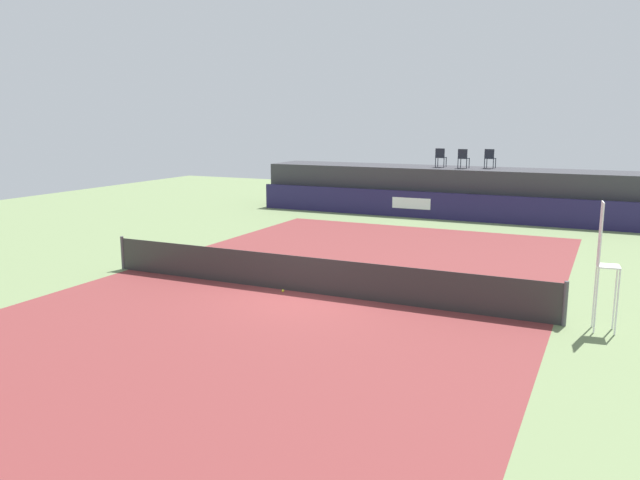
% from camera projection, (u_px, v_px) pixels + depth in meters
% --- Properties ---
extents(ground_plane, '(48.00, 48.00, 0.00)m').
position_uv_depth(ground_plane, '(352.00, 269.00, 18.95)').
color(ground_plane, '#6B7F51').
extents(court_inner, '(12.00, 22.00, 0.00)m').
position_uv_depth(court_inner, '(309.00, 293.00, 16.28)').
color(court_inner, maroon).
rests_on(court_inner, ground).
extents(sponsor_wall, '(18.00, 0.22, 1.20)m').
position_uv_depth(sponsor_wall, '(441.00, 206.00, 28.17)').
color(sponsor_wall, '#231E4C').
rests_on(sponsor_wall, ground).
extents(spectator_platform, '(18.00, 2.80, 2.20)m').
position_uv_depth(spectator_platform, '(452.00, 191.00, 29.67)').
color(spectator_platform, '#38383D').
rests_on(spectator_platform, ground).
extents(spectator_chair_far_left, '(0.45, 0.45, 0.89)m').
position_uv_depth(spectator_chair_far_left, '(441.00, 157.00, 29.55)').
color(spectator_chair_far_left, '#1E232D').
rests_on(spectator_chair_far_left, spectator_platform).
extents(spectator_chair_left, '(0.48, 0.48, 0.89)m').
position_uv_depth(spectator_chair_left, '(463.00, 158.00, 28.89)').
color(spectator_chair_left, '#1E232D').
rests_on(spectator_chair_left, spectator_platform).
extents(spectator_chair_center, '(0.47, 0.47, 0.89)m').
position_uv_depth(spectator_chair_center, '(490.00, 158.00, 28.87)').
color(spectator_chair_center, '#1E232D').
rests_on(spectator_chair_center, spectator_platform).
extents(umpire_chair, '(0.49, 0.49, 2.76)m').
position_uv_depth(umpire_chair, '(604.00, 258.00, 13.09)').
color(umpire_chair, white).
rests_on(umpire_chair, ground).
extents(tennis_net, '(12.40, 0.02, 0.95)m').
position_uv_depth(tennis_net, '(308.00, 275.00, 16.19)').
color(tennis_net, '#2D2D2D').
rests_on(tennis_net, ground).
extents(net_post_near, '(0.10, 0.10, 1.00)m').
position_uv_depth(net_post_near, '(123.00, 253.00, 18.78)').
color(net_post_near, '#4C4C51').
rests_on(net_post_near, ground).
extents(net_post_far, '(0.10, 0.10, 1.00)m').
position_uv_depth(net_post_far, '(565.00, 304.00, 13.59)').
color(net_post_far, '#4C4C51').
rests_on(net_post_far, ground).
extents(tennis_ball, '(0.07, 0.07, 0.07)m').
position_uv_depth(tennis_ball, '(283.00, 291.00, 16.35)').
color(tennis_ball, '#D8EA33').
rests_on(tennis_ball, court_inner).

